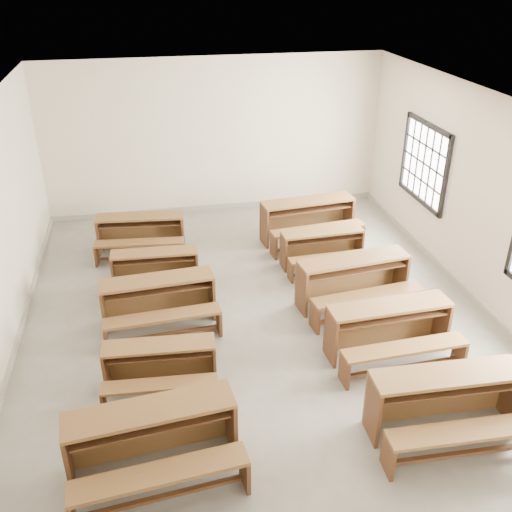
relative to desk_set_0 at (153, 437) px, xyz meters
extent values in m
plane|color=gray|center=(1.66, 2.74, -0.46)|extent=(8.50, 8.50, 0.00)
cube|color=white|center=(1.66, 2.74, 2.71)|extent=(7.00, 8.50, 0.05)
cube|color=beige|center=(1.66, 6.97, 1.14)|extent=(7.00, 0.05, 3.20)
cube|color=beige|center=(1.66, -1.48, 1.14)|extent=(7.00, 0.05, 3.20)
cube|color=beige|center=(5.13, 2.74, 1.14)|extent=(0.05, 8.50, 3.20)
cube|color=gray|center=(1.66, 6.97, -0.41)|extent=(7.00, 0.04, 0.10)
cube|color=gray|center=(-1.82, 2.74, -0.41)|extent=(0.04, 8.50, 0.10)
cube|color=gray|center=(5.14, 2.74, -0.41)|extent=(0.04, 8.50, 0.10)
cube|color=white|center=(5.13, 4.54, 1.14)|extent=(0.02, 1.50, 1.30)
cube|color=black|center=(5.11, 4.54, 1.83)|extent=(0.06, 1.62, 0.08)
cube|color=black|center=(5.11, 4.54, 0.45)|extent=(0.06, 1.62, 0.08)
cube|color=black|center=(5.11, 3.75, 1.14)|extent=(0.06, 0.08, 1.46)
cube|color=black|center=(5.11, 5.33, 1.14)|extent=(0.06, 0.08, 1.46)
cube|color=brown|center=(-0.01, 0.06, 0.31)|extent=(1.80, 0.61, 0.04)
cube|color=brown|center=(-0.03, 0.25, -0.09)|extent=(1.76, 0.22, 0.75)
cube|color=#4A2C19|center=(-0.86, -0.03, -0.09)|extent=(0.09, 0.44, 0.75)
cube|color=#4A2C19|center=(0.85, 0.14, -0.09)|extent=(0.09, 0.44, 0.75)
cube|color=#4A2C19|center=(0.00, 0.04, 0.15)|extent=(1.65, 0.49, 0.02)
cube|color=brown|center=(0.05, -0.48, -0.02)|extent=(1.78, 0.48, 0.04)
cube|color=#4A2C19|center=(-0.81, -0.56, -0.25)|extent=(0.07, 0.31, 0.42)
cube|color=#4A2C19|center=(0.90, -0.39, -0.25)|extent=(0.07, 0.31, 0.42)
cube|color=#4A2C19|center=(0.05, -0.48, -0.35)|extent=(1.63, 0.22, 0.04)
cube|color=brown|center=(0.14, 1.37, 0.15)|extent=(1.42, 0.45, 0.03)
cube|color=brown|center=(0.16, 1.53, -0.17)|extent=(1.39, 0.14, 0.59)
cube|color=#4A2C19|center=(-0.53, 1.42, -0.17)|extent=(0.06, 0.35, 0.59)
cube|color=#4A2C19|center=(0.82, 1.32, -0.17)|extent=(0.06, 0.35, 0.59)
cube|color=#4A2C19|center=(0.14, 1.35, 0.03)|extent=(1.31, 0.36, 0.02)
cube|color=brown|center=(0.11, 0.95, -0.11)|extent=(1.41, 0.35, 0.03)
cube|color=#4A2C19|center=(-0.57, 1.00, -0.30)|extent=(0.05, 0.25, 0.33)
cube|color=#4A2C19|center=(0.79, 0.89, -0.30)|extent=(0.05, 0.25, 0.33)
cube|color=#4A2C19|center=(0.11, 0.95, -0.37)|extent=(1.29, 0.14, 0.03)
cube|color=brown|center=(0.19, 2.82, 0.26)|extent=(1.68, 0.52, 0.04)
cube|color=brown|center=(0.18, 3.00, -0.11)|extent=(1.65, 0.15, 0.70)
cube|color=#4A2C19|center=(-0.61, 2.76, -0.11)|extent=(0.07, 0.42, 0.70)
cube|color=#4A2C19|center=(1.00, 2.87, -0.11)|extent=(0.07, 0.42, 0.70)
cube|color=#4A2C19|center=(0.19, 2.80, 0.12)|extent=(1.55, 0.41, 0.02)
cube|color=brown|center=(0.23, 2.31, -0.05)|extent=(1.67, 0.40, 0.04)
cube|color=#4A2C19|center=(-0.58, 2.26, -0.27)|extent=(0.06, 0.29, 0.39)
cube|color=#4A2C19|center=(1.03, 2.37, -0.27)|extent=(0.06, 0.29, 0.39)
cube|color=#4A2C19|center=(0.23, 2.31, -0.36)|extent=(1.53, 0.16, 0.04)
cube|color=brown|center=(0.20, 3.92, 0.15)|extent=(1.42, 0.42, 0.04)
cube|color=brown|center=(0.20, 4.08, -0.16)|extent=(1.40, 0.11, 0.60)
cube|color=#4A2C19|center=(-0.49, 3.95, -0.16)|extent=(0.05, 0.35, 0.60)
cube|color=#4A2C19|center=(0.88, 3.88, -0.16)|extent=(0.05, 0.35, 0.60)
cube|color=#4A2C19|center=(0.20, 3.90, 0.03)|extent=(1.31, 0.33, 0.02)
cube|color=brown|center=(0.17, 3.49, -0.11)|extent=(1.41, 0.32, 0.04)
cube|color=#4A2C19|center=(-0.51, 3.52, -0.29)|extent=(0.05, 0.25, 0.33)
cube|color=#4A2C19|center=(0.86, 3.45, -0.29)|extent=(0.05, 0.25, 0.33)
cube|color=#4A2C19|center=(0.17, 3.49, -0.37)|extent=(1.30, 0.11, 0.04)
cube|color=brown|center=(0.00, 5.27, 0.23)|extent=(1.60, 0.55, 0.04)
cube|color=brown|center=(0.02, 5.45, -0.13)|extent=(1.57, 0.20, 0.67)
cube|color=#4A2C19|center=(-0.76, 5.35, -0.13)|extent=(0.08, 0.39, 0.67)
cube|color=#4A2C19|center=(0.76, 5.20, -0.13)|extent=(0.08, 0.39, 0.67)
cube|color=#4A2C19|center=(0.00, 5.25, 0.09)|extent=(1.48, 0.44, 0.02)
cube|color=brown|center=(-0.05, 4.79, -0.07)|extent=(1.59, 0.43, 0.04)
cube|color=#4A2C19|center=(-0.81, 4.87, -0.27)|extent=(0.07, 0.28, 0.37)
cube|color=#4A2C19|center=(0.71, 4.72, -0.27)|extent=(0.07, 0.28, 0.37)
cube|color=#4A2C19|center=(-0.05, 4.79, -0.36)|extent=(1.45, 0.19, 0.04)
cube|color=brown|center=(3.28, -0.03, 0.30)|extent=(1.75, 0.50, 0.04)
cube|color=brown|center=(3.29, 0.17, -0.09)|extent=(1.74, 0.11, 0.74)
cube|color=#4A2C19|center=(2.44, 0.00, -0.09)|extent=(0.06, 0.44, 0.74)
cube|color=#4A2C19|center=(4.13, -0.06, -0.09)|extent=(0.06, 0.44, 0.74)
cube|color=#4A2C19|center=(3.28, -0.05, 0.15)|extent=(1.62, 0.39, 0.02)
cube|color=brown|center=(3.26, -0.56, -0.03)|extent=(1.75, 0.37, 0.04)
cube|color=#4A2C19|center=(2.42, -0.53, -0.26)|extent=(0.05, 0.31, 0.41)
cube|color=#4A2C19|center=(3.26, -0.56, -0.35)|extent=(1.61, 0.11, 0.04)
cube|color=brown|center=(3.23, 1.46, 0.28)|extent=(1.70, 0.49, 0.04)
cube|color=brown|center=(3.23, 1.65, -0.10)|extent=(1.69, 0.12, 0.72)
cube|color=#4A2C19|center=(2.41, 1.43, -0.10)|extent=(0.06, 0.42, 0.72)
cube|color=#4A2C19|center=(4.06, 1.50, -0.10)|extent=(0.06, 0.42, 0.72)
cube|color=#4A2C19|center=(3.23, 1.44, 0.13)|extent=(1.57, 0.38, 0.02)
cube|color=brown|center=(3.26, 0.95, -0.04)|extent=(1.70, 0.37, 0.04)
cube|color=#4A2C19|center=(2.44, 0.91, -0.26)|extent=(0.05, 0.30, 0.40)
cube|color=#4A2C19|center=(4.08, 0.98, -0.26)|extent=(0.05, 0.30, 0.40)
cube|color=#4A2C19|center=(3.26, 0.95, -0.36)|extent=(1.56, 0.12, 0.04)
cube|color=brown|center=(3.20, 2.77, 0.31)|extent=(1.79, 0.63, 0.04)
cube|color=brown|center=(3.18, 2.97, -0.09)|extent=(1.75, 0.24, 0.74)
cube|color=#4A2C19|center=(2.35, 2.68, -0.09)|extent=(0.09, 0.44, 0.74)
cube|color=#4A2C19|center=(4.05, 2.87, -0.09)|extent=(0.09, 0.44, 0.74)
cube|color=#4A2C19|center=(3.20, 2.75, 0.15)|extent=(1.65, 0.51, 0.02)
cube|color=brown|center=(3.26, 2.24, -0.02)|extent=(1.78, 0.50, 0.04)
cube|color=#4A2C19|center=(2.41, 2.15, -0.25)|extent=(0.08, 0.31, 0.42)
cube|color=#4A2C19|center=(4.11, 2.33, -0.25)|extent=(0.08, 0.31, 0.42)
cube|color=#4A2C19|center=(3.26, 2.24, -0.35)|extent=(1.62, 0.23, 0.04)
cube|color=brown|center=(3.12, 4.09, 0.17)|extent=(1.46, 0.42, 0.04)
cube|color=brown|center=(3.11, 4.25, -0.15)|extent=(1.44, 0.09, 0.61)
cube|color=#4A2C19|center=(2.41, 4.06, -0.15)|extent=(0.05, 0.36, 0.61)
cube|color=#4A2C19|center=(3.82, 4.12, -0.15)|extent=(0.05, 0.36, 0.61)
cube|color=#4A2C19|center=(3.12, 4.07, 0.04)|extent=(1.35, 0.32, 0.02)
cube|color=brown|center=(3.13, 3.65, -0.10)|extent=(1.45, 0.31, 0.04)
cube|color=#4A2C19|center=(2.43, 3.62, -0.29)|extent=(0.05, 0.25, 0.34)
cube|color=#4A2C19|center=(3.84, 3.67, -0.29)|extent=(0.05, 0.25, 0.34)
cube|color=#4A2C19|center=(3.13, 3.65, -0.37)|extent=(1.34, 0.10, 0.04)
cube|color=brown|center=(3.15, 5.16, 0.32)|extent=(1.82, 0.63, 0.04)
cube|color=brown|center=(3.13, 5.36, -0.08)|extent=(1.78, 0.23, 0.76)
cube|color=#4A2C19|center=(2.29, 5.07, -0.08)|extent=(0.09, 0.45, 0.76)
cube|color=#4A2C19|center=(4.02, 5.25, -0.08)|extent=(0.09, 0.45, 0.76)
cube|color=#4A2C19|center=(3.16, 5.14, 0.16)|extent=(1.68, 0.51, 0.02)
cube|color=brown|center=(3.21, 4.62, -0.02)|extent=(1.81, 0.50, 0.04)
cube|color=#4A2C19|center=(2.34, 4.52, -0.25)|extent=(0.08, 0.32, 0.42)
cube|color=#4A2C19|center=(4.08, 4.71, -0.25)|extent=(0.08, 0.32, 0.42)
cube|color=#4A2C19|center=(3.21, 4.62, -0.35)|extent=(1.65, 0.23, 0.04)
camera|label=1|loc=(0.19, -4.50, 4.42)|focal=40.00mm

